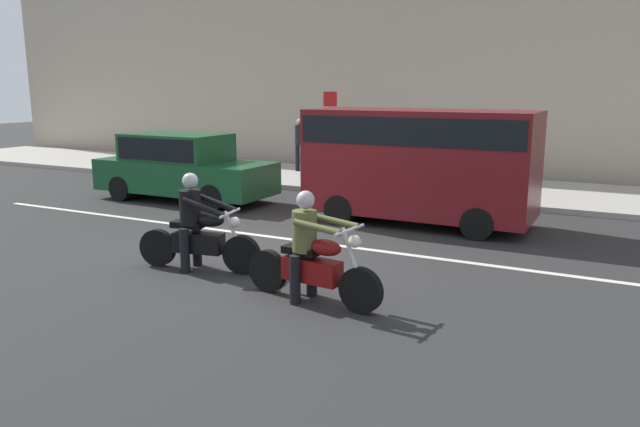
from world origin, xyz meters
TOP-DOWN VIEW (x-y plane):
  - ground_plane at (0.00, 0.00)m, footprint 80.00×80.00m
  - sidewalk_slab at (0.00, 8.00)m, footprint 40.00×4.40m
  - building_facade at (0.00, 11.40)m, footprint 40.00×1.40m
  - lane_marking_stripe at (0.87, 0.90)m, footprint 18.00×0.14m
  - motorcycle_with_rider_black_leather at (-0.39, -1.48)m, footprint 2.09×0.76m
  - motorcycle_with_rider_olive at (1.92, -1.95)m, footprint 2.15×0.71m
  - parked_van_maroon at (1.68, 3.38)m, footprint 4.73×1.96m
  - parked_sedan_forest_green at (-4.63, 3.21)m, footprint 4.72×1.82m
  - street_sign_post at (-2.59, 7.71)m, footprint 0.44×0.08m
  - pedestrian_bystander at (-4.14, 8.58)m, footprint 0.34×0.34m

SIDE VIEW (x-z plane):
  - ground_plane at x=0.00m, z-range 0.00..0.00m
  - lane_marking_stripe at x=0.87m, z-range 0.00..0.01m
  - sidewalk_slab at x=0.00m, z-range 0.00..0.14m
  - motorcycle_with_rider_olive at x=1.92m, z-range -0.13..1.40m
  - motorcycle_with_rider_black_leather at x=-0.39m, z-range -0.14..1.43m
  - parked_sedan_forest_green at x=-4.63m, z-range 0.03..1.75m
  - pedestrian_bystander at x=-4.14m, z-range 0.28..2.02m
  - parked_van_maroon at x=1.68m, z-range 0.19..2.61m
  - street_sign_post at x=-2.59m, z-range 0.41..3.06m
  - building_facade at x=0.00m, z-range 0.00..9.46m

